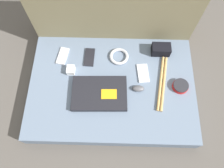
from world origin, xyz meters
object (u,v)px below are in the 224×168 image
at_px(phone_black, 143,73).
at_px(charger_brick, 71,70).
at_px(phone_silver, 63,56).
at_px(phone_small, 89,57).
at_px(camera_pouch, 161,50).
at_px(computer_mouse, 138,89).
at_px(laptop, 100,93).
at_px(speaker_puck, 181,87).

bearing_deg(phone_black, charger_brick, 173.71).
height_order(phone_silver, charger_brick, charger_brick).
relative_size(phone_small, camera_pouch, 1.13).
distance_m(computer_mouse, phone_black, 0.11).
distance_m(laptop, phone_silver, 0.36).
bearing_deg(computer_mouse, phone_small, 144.86).
height_order(phone_silver, phone_small, phone_silver).
distance_m(computer_mouse, charger_brick, 0.43).
height_order(speaker_puck, phone_small, speaker_puck).
height_order(computer_mouse, speaker_puck, same).
distance_m(speaker_puck, camera_pouch, 0.27).
xyz_separation_m(phone_black, phone_small, (-0.34, 0.11, -0.00)).
bearing_deg(phone_black, laptop, -156.97).
distance_m(laptop, charger_brick, 0.24).
xyz_separation_m(speaker_puck, charger_brick, (-0.66, 0.09, 0.00)).
bearing_deg(laptop, charger_brick, 139.67).
relative_size(laptop, phone_small, 2.48).
bearing_deg(phone_black, phone_small, 156.85).
bearing_deg(speaker_puck, phone_silver, 164.82).
bearing_deg(camera_pouch, speaker_puck, -66.65).
height_order(speaker_puck, phone_silver, speaker_puck).
xyz_separation_m(laptop, phone_small, (-0.08, 0.25, -0.01)).
bearing_deg(phone_small, charger_brick, -133.83).
distance_m(phone_black, camera_pouch, 0.20).
bearing_deg(computer_mouse, charger_brick, 164.65).
relative_size(computer_mouse, speaker_puck, 0.75).
bearing_deg(charger_brick, computer_mouse, -14.99).
height_order(laptop, camera_pouch, camera_pouch).
distance_m(phone_small, camera_pouch, 0.46).
height_order(laptop, phone_silver, laptop).
xyz_separation_m(speaker_puck, phone_black, (-0.22, 0.09, -0.01)).
xyz_separation_m(computer_mouse, charger_brick, (-0.41, 0.11, 0.00)).
distance_m(laptop, speaker_puck, 0.48).
xyz_separation_m(phone_small, camera_pouch, (0.45, 0.05, 0.03)).
relative_size(speaker_puck, camera_pouch, 0.81).
distance_m(speaker_puck, phone_silver, 0.76).
relative_size(laptop, phone_silver, 2.52).
distance_m(phone_black, charger_brick, 0.45).
distance_m(phone_black, phone_small, 0.36).
height_order(computer_mouse, phone_black, computer_mouse).
xyz_separation_m(phone_silver, camera_pouch, (0.62, 0.05, 0.03)).
xyz_separation_m(phone_black, charger_brick, (-0.45, 0.00, 0.01)).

